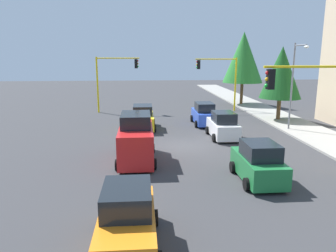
# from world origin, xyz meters

# --- Properties ---
(ground_plane) EXTENTS (120.00, 120.00, 0.00)m
(ground_plane) POSITION_xyz_m (0.00, 0.00, 0.00)
(ground_plane) COLOR #353538
(sidewalk_kerb) EXTENTS (80.00, 4.00, 0.15)m
(sidewalk_kerb) POSITION_xyz_m (-5.00, 10.50, 0.07)
(sidewalk_kerb) COLOR gray
(sidewalk_kerb) RESTS_ON ground
(lane_arrow_near) EXTENTS (2.40, 1.10, 1.10)m
(lane_arrow_near) POSITION_xyz_m (11.51, -3.00, 0.01)
(lane_arrow_near) COLOR silver
(lane_arrow_near) RESTS_ON ground
(traffic_signal_near_left) EXTENTS (0.36, 4.59, 5.66)m
(traffic_signal_near_left) POSITION_xyz_m (6.00, 5.69, 4.00)
(traffic_signal_near_left) COLOR yellow
(traffic_signal_near_left) RESTS_ON ground
(traffic_signal_far_right) EXTENTS (0.36, 4.59, 5.91)m
(traffic_signal_far_right) POSITION_xyz_m (-14.00, -5.73, 4.17)
(traffic_signal_far_right) COLOR yellow
(traffic_signal_far_right) RESTS_ON ground
(traffic_signal_far_left) EXTENTS (0.36, 4.59, 5.81)m
(traffic_signal_far_left) POSITION_xyz_m (-14.00, 5.72, 4.11)
(traffic_signal_far_left) COLOR yellow
(traffic_signal_far_left) RESTS_ON ground
(street_lamp_curbside) EXTENTS (2.15, 0.28, 7.00)m
(street_lamp_curbside) POSITION_xyz_m (-3.61, 9.20, 4.35)
(street_lamp_curbside) COLOR slate
(street_lamp_curbside) RESTS_ON ground
(tree_roadside_far) EXTENTS (4.82, 4.82, 8.83)m
(tree_roadside_far) POSITION_xyz_m (-18.00, 9.50, 5.81)
(tree_roadside_far) COLOR brown
(tree_roadside_far) RESTS_ON ground
(tree_roadside_mid) EXTENTS (3.77, 3.77, 6.87)m
(tree_roadside_mid) POSITION_xyz_m (-8.00, 10.00, 4.50)
(tree_roadside_mid) COLOR brown
(tree_roadside_mid) RESTS_ON ground
(delivery_van_red) EXTENTS (4.80, 2.22, 2.77)m
(delivery_van_red) POSITION_xyz_m (2.89, -3.14, 1.28)
(delivery_van_red) COLOR red
(delivery_van_red) RESTS_ON ground
(car_white) EXTENTS (3.91, 2.02, 1.98)m
(car_white) POSITION_xyz_m (-2.06, 3.21, 0.90)
(car_white) COLOR white
(car_white) RESTS_ON ground
(car_yellow) EXTENTS (4.19, 2.09, 1.98)m
(car_yellow) POSITION_xyz_m (-5.59, -2.74, 0.90)
(car_yellow) COLOR yellow
(car_yellow) RESTS_ON ground
(car_green) EXTENTS (3.77, 2.04, 1.98)m
(car_green) POSITION_xyz_m (6.46, 2.85, 0.90)
(car_green) COLOR #1E7238
(car_green) RESTS_ON ground
(car_orange) EXTENTS (4.09, 2.06, 1.98)m
(car_orange) POSITION_xyz_m (11.58, -3.28, 0.90)
(car_orange) COLOR orange
(car_orange) RESTS_ON ground
(car_blue) EXTENTS (4.08, 1.99, 1.98)m
(car_blue) POSITION_xyz_m (-6.93, 2.71, 0.90)
(car_blue) COLOR blue
(car_blue) RESTS_ON ground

